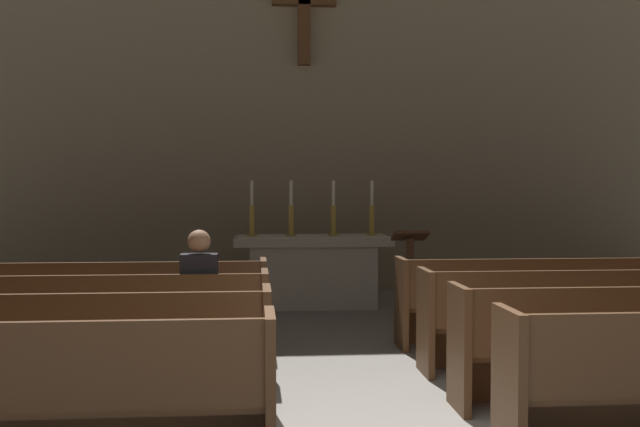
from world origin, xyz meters
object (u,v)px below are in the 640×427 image
candlestick_inner_left (291,218)px  lectern (410,277)px  candlestick_outer_left (252,218)px  pew_left_row_3 (44,328)px  pew_right_row_4 (577,301)px  candlestick_inner_right (333,218)px  lone_worshipper (200,300)px  candlestick_outer_right (372,217)px  pew_right_row_3 (629,319)px  altar (312,269)px  pew_left_row_4 (75,307)px  pew_left_row_2 (0,357)px

candlestick_inner_left → lectern: 2.02m
candlestick_outer_left → pew_left_row_3: bearing=-114.2°
pew_right_row_4 → candlestick_inner_right: (-2.32, 2.84, 0.79)m
candlestick_outer_left → lone_worshipper: bearing=-96.4°
pew_left_row_3 → candlestick_outer_left: 4.40m
pew_right_row_4 → candlestick_outer_right: size_ratio=4.95×
candlestick_outer_left → lone_worshipper: size_ratio=0.59×
pew_left_row_3 → pew_right_row_3: bearing=0.0°
lectern → pew_right_row_3: bearing=-61.9°
candlestick_inner_left → candlestick_inner_right: (0.60, 0.00, 0.00)m
altar → candlestick_inner_right: size_ratio=2.82×
pew_left_row_4 → lone_worshipper: (1.33, -1.07, 0.22)m
candlestick_inner_right → pew_right_row_4: bearing=-50.7°
pew_left_row_3 → pew_left_row_4: size_ratio=1.00×
pew_right_row_4 → lone_worshipper: bearing=-164.7°
altar → lone_worshipper: lone_worshipper is taller
candlestick_outer_left → candlestick_outer_right: bearing=0.0°
pew_left_row_2 → candlestick_inner_right: size_ratio=4.95×
altar → lectern: (1.15, -1.20, 0.01)m
lectern → candlestick_outer_right: bearing=104.2°
pew_right_row_3 → candlestick_inner_left: size_ratio=4.95×
pew_left_row_3 → candlestick_inner_left: size_ratio=4.95×
pew_left_row_4 → pew_right_row_3: (5.25, -1.11, 0.00)m
lone_worshipper → altar: bearing=71.7°
altar → candlestick_outer_right: 1.12m
pew_left_row_3 → candlestick_outer_left: size_ratio=4.95×
candlestick_inner_left → candlestick_inner_right: size_ratio=1.00×
candlestick_outer_left → candlestick_inner_right: same height
altar → candlestick_outer_left: bearing=-180.0°
pew_right_row_3 → candlestick_inner_right: size_ratio=4.95×
pew_right_row_4 → pew_left_row_4: bearing=180.0°
pew_left_row_2 → altar: altar is taller
pew_left_row_2 → lone_worshipper: size_ratio=2.92×
candlestick_outer_left → lone_worshipper: candlestick_outer_left is taller
pew_right_row_3 → candlestick_outer_left: bearing=131.3°
pew_left_row_2 → pew_left_row_3: same height
pew_left_row_3 → pew_left_row_4: 1.11m
pew_left_row_2 → candlestick_inner_left: size_ratio=4.95×
pew_left_row_2 → lone_worshipper: lone_worshipper is taller
pew_right_row_4 → candlestick_inner_left: candlestick_inner_left is taller
pew_left_row_3 → candlestick_inner_right: candlestick_inner_right is taller
pew_left_row_2 → pew_right_row_3: same height
lectern → candlestick_inner_left: bearing=140.5°
pew_left_row_3 → candlestick_outer_right: bearing=48.7°
pew_left_row_3 → lone_worshipper: (1.33, 0.04, 0.22)m
candlestick_inner_right → candlestick_outer_right: same height
lectern → candlestick_outer_left: bearing=149.1°
candlestick_inner_right → candlestick_outer_left: bearing=180.0°
altar → pew_left_row_4: bearing=-132.7°
pew_right_row_4 → candlestick_inner_left: size_ratio=4.95×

